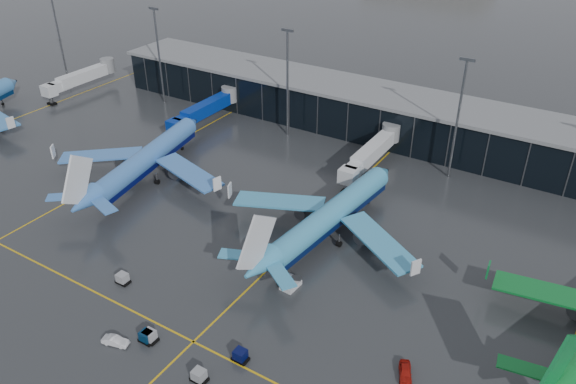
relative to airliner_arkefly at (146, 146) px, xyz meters
The scene contains 11 objects.
ground 33.79m from the airliner_arkefly, 30.47° to the right, with size 600.00×600.00×0.00m, color #282B2D.
terminal_pier 53.48m from the airliner_arkefly, 57.80° to the left, with size 142.00×17.00×10.70m.
jet_bridges 27.14m from the airliner_arkefly, 103.95° to the left, with size 94.00×27.50×7.20m.
flood_masts 47.67m from the airliner_arkefly, 44.79° to the left, with size 203.00×0.50×25.50m.
taxi_lines 39.60m from the airliner_arkefly, ahead, with size 220.00×120.00×0.02m.
airliner_arkefly is the anchor object (origin of this frame).
airliner_klm_near 42.51m from the airliner_arkefly, ahead, with size 39.33×44.79×13.77m, color #3C97C5, non-canonical shape.
baggage_carts 54.65m from the airliner_arkefly, 40.94° to the right, with size 35.72×16.52×1.70m.
mobile_airstair 46.70m from the airliner_arkefly, 18.55° to the right, with size 2.40×3.34×3.45m.
service_van_red 69.51m from the airliner_arkefly, 18.41° to the right, with size 1.59×3.94×1.34m, color #A4140C.
service_van_white 48.45m from the airliner_arkefly, 51.81° to the right, with size 1.31×3.77×1.24m, color silver.
Camera 1 is at (50.87, -55.90, 57.64)m, focal length 35.00 mm.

